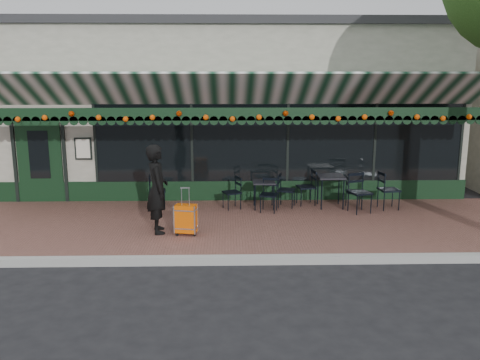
{
  "coord_description": "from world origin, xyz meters",
  "views": [
    {
      "loc": [
        -0.1,
        -8.63,
        3.34
      ],
      "look_at": [
        0.14,
        1.6,
        1.18
      ],
      "focal_mm": 38.0,
      "sensor_mm": 36.0,
      "label": 1
    }
  ],
  "objects_px": {
    "woman": "(157,189)",
    "chair_a_right": "(354,192)",
    "chair_a_left": "(306,187)",
    "chair_a_front": "(360,193)",
    "chair_solo": "(157,191)",
    "suitcase": "(186,219)",
    "cafe_table_a": "(331,179)",
    "chair_b_right": "(287,190)",
    "cafe_table_b": "(264,184)",
    "chair_b_front": "(269,195)",
    "chair_a_extra": "(389,190)",
    "chair_b_left": "(232,193)"
  },
  "relations": [
    {
      "from": "chair_b_right",
      "to": "woman",
      "type": "bearing_deg",
      "value": 140.08
    },
    {
      "from": "cafe_table_a",
      "to": "woman",
      "type": "bearing_deg",
      "value": -154.01
    },
    {
      "from": "chair_a_front",
      "to": "chair_b_right",
      "type": "bearing_deg",
      "value": 143.67
    },
    {
      "from": "cafe_table_a",
      "to": "chair_a_left",
      "type": "relative_size",
      "value": 0.89
    },
    {
      "from": "chair_b_right",
      "to": "chair_solo",
      "type": "relative_size",
      "value": 1.01
    },
    {
      "from": "cafe_table_b",
      "to": "chair_b_front",
      "type": "xyz_separation_m",
      "value": [
        0.09,
        -0.35,
        -0.19
      ]
    },
    {
      "from": "chair_a_front",
      "to": "cafe_table_a",
      "type": "bearing_deg",
      "value": 120.12
    },
    {
      "from": "chair_a_left",
      "to": "chair_a_front",
      "type": "height_order",
      "value": "chair_a_front"
    },
    {
      "from": "woman",
      "to": "chair_a_right",
      "type": "bearing_deg",
      "value": -81.57
    },
    {
      "from": "chair_b_front",
      "to": "chair_solo",
      "type": "xyz_separation_m",
      "value": [
        -2.65,
        0.45,
        0.01
      ]
    },
    {
      "from": "cafe_table_a",
      "to": "chair_a_left",
      "type": "bearing_deg",
      "value": 157.3
    },
    {
      "from": "chair_b_left",
      "to": "chair_solo",
      "type": "height_order",
      "value": "chair_solo"
    },
    {
      "from": "chair_b_front",
      "to": "suitcase",
      "type": "bearing_deg",
      "value": -121.77
    },
    {
      "from": "cafe_table_b",
      "to": "chair_solo",
      "type": "bearing_deg",
      "value": 177.79
    },
    {
      "from": "cafe_table_a",
      "to": "chair_a_front",
      "type": "xyz_separation_m",
      "value": [
        0.58,
        -0.52,
        -0.23
      ]
    },
    {
      "from": "chair_b_left",
      "to": "chair_b_front",
      "type": "bearing_deg",
      "value": 48.25
    },
    {
      "from": "chair_b_right",
      "to": "chair_solo",
      "type": "distance_m",
      "value": 3.12
    },
    {
      "from": "chair_solo",
      "to": "chair_a_front",
      "type": "bearing_deg",
      "value": -103.72
    },
    {
      "from": "chair_a_left",
      "to": "chair_b_left",
      "type": "relative_size",
      "value": 1.11
    },
    {
      "from": "chair_a_right",
      "to": "chair_a_extra",
      "type": "bearing_deg",
      "value": -91.42
    },
    {
      "from": "suitcase",
      "to": "chair_a_front",
      "type": "relative_size",
      "value": 1.05
    },
    {
      "from": "cafe_table_a",
      "to": "chair_b_front",
      "type": "bearing_deg",
      "value": -164.78
    },
    {
      "from": "chair_a_right",
      "to": "chair_b_left",
      "type": "xyz_separation_m",
      "value": [
        -2.94,
        0.02,
        -0.0
      ]
    },
    {
      "from": "cafe_table_a",
      "to": "chair_a_front",
      "type": "height_order",
      "value": "chair_a_front"
    },
    {
      "from": "suitcase",
      "to": "chair_a_right",
      "type": "relative_size",
      "value": 1.22
    },
    {
      "from": "suitcase",
      "to": "chair_b_right",
      "type": "xyz_separation_m",
      "value": [
        2.26,
        2.11,
        0.08
      ]
    },
    {
      "from": "woman",
      "to": "chair_b_right",
      "type": "height_order",
      "value": "woman"
    },
    {
      "from": "chair_solo",
      "to": "chair_b_front",
      "type": "bearing_deg",
      "value": -106.76
    },
    {
      "from": "cafe_table_b",
      "to": "chair_a_left",
      "type": "xyz_separation_m",
      "value": [
        1.06,
        0.3,
        -0.15
      ]
    },
    {
      "from": "woman",
      "to": "chair_b_front",
      "type": "height_order",
      "value": "woman"
    },
    {
      "from": "chair_a_left",
      "to": "chair_solo",
      "type": "relative_size",
      "value": 1.07
    },
    {
      "from": "suitcase",
      "to": "chair_a_right",
      "type": "distance_m",
      "value": 4.34
    },
    {
      "from": "chair_b_front",
      "to": "cafe_table_a",
      "type": "bearing_deg",
      "value": 30.33
    },
    {
      "from": "woman",
      "to": "suitcase",
      "type": "distance_m",
      "value": 0.84
    },
    {
      "from": "chair_b_left",
      "to": "cafe_table_a",
      "type": "bearing_deg",
      "value": 70.16
    },
    {
      "from": "cafe_table_a",
      "to": "chair_a_extra",
      "type": "bearing_deg",
      "value": -9.22
    },
    {
      "from": "chair_a_right",
      "to": "chair_a_left",
      "type": "bearing_deg",
      "value": 75.54
    },
    {
      "from": "chair_b_right",
      "to": "chair_a_extra",
      "type": "bearing_deg",
      "value": -79.49
    },
    {
      "from": "chair_a_extra",
      "to": "chair_b_right",
      "type": "bearing_deg",
      "value": 78.29
    },
    {
      "from": "chair_a_left",
      "to": "cafe_table_b",
      "type": "bearing_deg",
      "value": -83.23
    },
    {
      "from": "cafe_table_b",
      "to": "chair_a_extra",
      "type": "bearing_deg",
      "value": -2.92
    },
    {
      "from": "chair_a_left",
      "to": "chair_b_left",
      "type": "bearing_deg",
      "value": -88.16
    },
    {
      "from": "chair_a_right",
      "to": "chair_b_front",
      "type": "bearing_deg",
      "value": 101.8
    },
    {
      "from": "woman",
      "to": "suitcase",
      "type": "relative_size",
      "value": 1.86
    },
    {
      "from": "cafe_table_a",
      "to": "chair_b_front",
      "type": "relative_size",
      "value": 0.97
    },
    {
      "from": "chair_a_front",
      "to": "chair_a_extra",
      "type": "xyz_separation_m",
      "value": [
        0.77,
        0.3,
        -0.0
      ]
    },
    {
      "from": "suitcase",
      "to": "cafe_table_b",
      "type": "bearing_deg",
      "value": 61.04
    },
    {
      "from": "woman",
      "to": "chair_b_left",
      "type": "bearing_deg",
      "value": -53.48
    },
    {
      "from": "chair_a_left",
      "to": "chair_b_right",
      "type": "xyz_separation_m",
      "value": [
        -0.51,
        -0.22,
        -0.03
      ]
    },
    {
      "from": "chair_a_left",
      "to": "chair_a_front",
      "type": "xyz_separation_m",
      "value": [
        1.14,
        -0.75,
        0.03
      ]
    }
  ]
}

